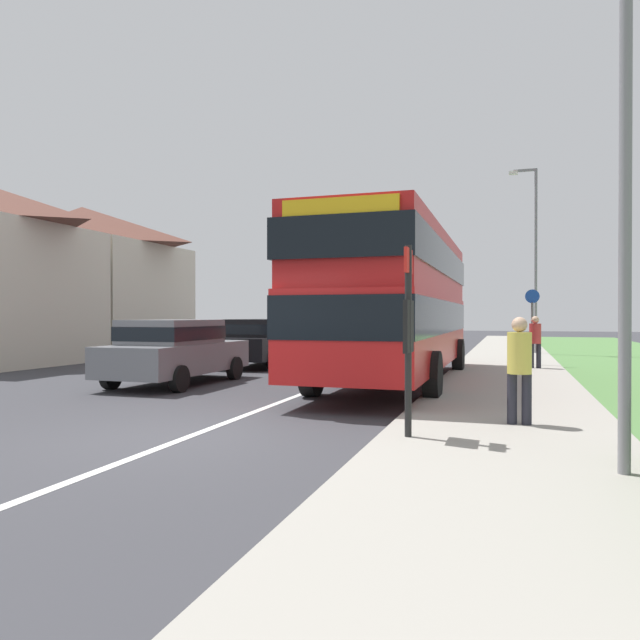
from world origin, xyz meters
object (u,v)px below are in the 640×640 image
object	(u,v)px
cycle_route_sign	(532,324)
parked_car_white	(314,334)
parked_car_black	(263,340)
street_lamp_near	(615,32)
parked_car_grey	(175,349)
pedestrian_walking_away	(535,339)
double_decker_bus	(396,297)
bus_stop_sign	(408,327)
pedestrian_at_stop	(519,365)
street_lamp_mid	(533,249)

from	to	relation	value
cycle_route_sign	parked_car_white	bearing A→B (deg)	157.73
parked_car_black	street_lamp_near	size ratio (longest dim) A/B	0.56
parked_car_grey	cycle_route_sign	world-z (taller)	cycle_route_sign
parked_car_grey	pedestrian_walking_away	bearing A→B (deg)	35.47
double_decker_bus	parked_car_black	bearing A→B (deg)	145.01
bus_stop_sign	cycle_route_sign	world-z (taller)	bus_stop_sign
parked_car_grey	cycle_route_sign	size ratio (longest dim) A/B	1.75
parked_car_grey	street_lamp_near	size ratio (longest dim) A/B	0.56
pedestrian_walking_away	cycle_route_sign	world-z (taller)	cycle_route_sign
parked_car_white	double_decker_bus	bearing A→B (deg)	-60.18
double_decker_bus	pedestrian_at_stop	bearing A→B (deg)	-62.96
parked_car_grey	parked_car_white	world-z (taller)	parked_car_white
cycle_route_sign	street_lamp_mid	bearing A→B (deg)	87.74
double_decker_bus	bus_stop_sign	world-z (taller)	double_decker_bus
double_decker_bus	bus_stop_sign	bearing A→B (deg)	-78.22
double_decker_bus	parked_car_white	size ratio (longest dim) A/B	2.29
cycle_route_sign	street_lamp_mid	xyz separation A→B (m)	(0.25, 6.27, 3.04)
double_decker_bus	parked_car_black	world-z (taller)	double_decker_bus
pedestrian_at_stop	parked_car_white	bearing A→B (deg)	118.78
parked_car_white	parked_car_grey	bearing A→B (deg)	-90.00
parked_car_white	pedestrian_walking_away	xyz separation A→B (m)	(8.52, -4.70, 0.06)
pedestrian_at_stop	pedestrian_walking_away	xyz separation A→B (m)	(0.59, 9.74, 0.00)
parked_car_black	parked_car_white	size ratio (longest dim) A/B	0.98
parked_car_white	bus_stop_sign	bearing A→B (deg)	-67.48
cycle_route_sign	street_lamp_near	size ratio (longest dim) A/B	0.32
pedestrian_at_stop	cycle_route_sign	xyz separation A→B (m)	(0.55, 10.97, 0.45)
parked_car_white	bus_stop_sign	size ratio (longest dim) A/B	1.74
parked_car_black	bus_stop_sign	bearing A→B (deg)	-57.88
parked_car_grey	parked_car_white	xyz separation A→B (m)	(0.00, 10.77, 0.04)
cycle_route_sign	parked_car_grey	bearing A→B (deg)	-139.28
parked_car_black	pedestrian_walking_away	size ratio (longest dim) A/B	2.67
double_decker_bus	pedestrian_at_stop	world-z (taller)	double_decker_bus
double_decker_bus	street_lamp_near	bearing A→B (deg)	-65.37
parked_car_grey	pedestrian_at_stop	xyz separation A→B (m)	(7.93, -3.67, 0.10)
parked_car_grey	parked_car_black	xyz separation A→B (m)	(-0.02, 5.44, -0.01)
cycle_route_sign	parked_car_black	bearing A→B (deg)	-167.69
parked_car_grey	street_lamp_near	bearing A→B (deg)	-35.01
parked_car_black	cycle_route_sign	bearing A→B (deg)	12.31
pedestrian_walking_away	street_lamp_near	world-z (taller)	street_lamp_near
parked_car_grey	bus_stop_sign	size ratio (longest dim) A/B	1.69
parked_car_black	street_lamp_near	world-z (taller)	street_lamp_near
double_decker_bus	street_lamp_mid	bearing A→B (deg)	72.86
pedestrian_at_stop	street_lamp_mid	distance (m)	17.61
bus_stop_sign	cycle_route_sign	distance (m)	12.47
bus_stop_sign	street_lamp_mid	xyz separation A→B (m)	(2.18, 18.59, 2.93)
parked_car_grey	bus_stop_sign	distance (m)	8.27
parked_car_black	cycle_route_sign	world-z (taller)	cycle_route_sign
double_decker_bus	parked_car_white	distance (m)	10.35
pedestrian_at_stop	street_lamp_mid	bearing A→B (deg)	87.35
parked_car_black	cycle_route_sign	xyz separation A→B (m)	(8.50, 1.85, 0.56)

